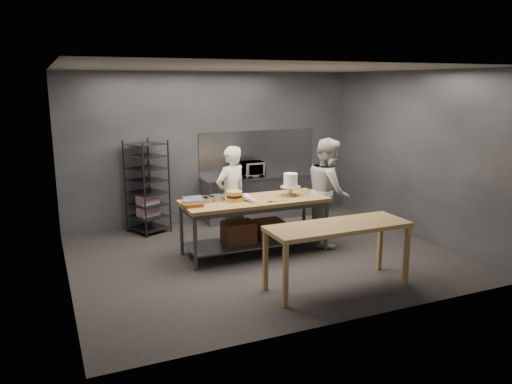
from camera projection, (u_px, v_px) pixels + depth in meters
ground at (263, 255)px, 8.20m from camera, size 6.00×6.00×0.00m
back_wall at (213, 147)px, 10.11m from camera, size 6.00×0.04×3.00m
work_table at (253, 220)px, 8.22m from camera, size 2.40×0.90×0.92m
near_counter at (338, 230)px, 6.79m from camera, size 2.00×0.70×0.90m
back_counter at (264, 196)px, 10.44m from camera, size 2.60×0.60×0.90m
splashback_panel at (258, 152)px, 10.52m from camera, size 2.60×0.02×0.90m
speed_rack at (147, 188)px, 9.33m from camera, size 0.82×0.84×1.75m
chef_behind at (231, 195)px, 8.68m from camera, size 0.73×0.61×1.73m
chef_right at (328, 191)px, 8.68m from camera, size 0.99×1.10×1.86m
microwave at (250, 169)px, 10.20m from camera, size 0.54×0.37×0.30m
frosted_cake_stand at (291, 182)px, 8.35m from camera, size 0.34×0.34×0.38m
layer_cake at (234, 196)px, 8.01m from camera, size 0.26×0.26×0.16m
cake_pans at (208, 199)px, 7.98m from camera, size 0.58×0.33×0.07m
piping_bag at (251, 199)px, 7.89m from camera, size 0.17×0.39×0.12m
offset_spatula at (275, 201)px, 7.97m from camera, size 0.36×0.02×0.02m
pastry_clamshells at (193, 202)px, 7.72m from camera, size 0.37×0.38×0.11m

